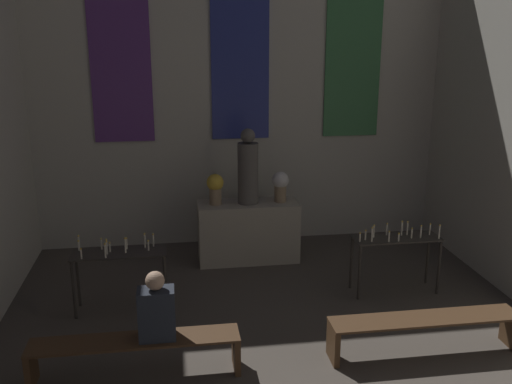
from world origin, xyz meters
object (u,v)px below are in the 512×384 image
at_px(statue, 248,170).
at_px(candle_rack_left, 119,260).
at_px(candle_rack_right, 396,245).
at_px(altar, 248,231).
at_px(pew_back_left, 136,349).
at_px(pew_back_right, 425,327).
at_px(flower_vase_right, 280,184).
at_px(person_seated, 156,310).
at_px(flower_vase_left, 215,187).

height_order(statue, candle_rack_left, statue).
bearing_deg(candle_rack_right, altar, 142.40).
xyz_separation_m(altar, pew_back_left, (-1.52, -2.87, -0.14)).
relative_size(pew_back_left, pew_back_right, 1.00).
bearing_deg(flower_vase_right, person_seated, -121.75).
distance_m(candle_rack_left, pew_back_right, 3.64).
height_order(altar, statue, statue).
relative_size(flower_vase_left, pew_back_left, 0.22).
distance_m(candle_rack_right, person_seated, 3.42).
bearing_deg(altar, pew_back_right, -62.14).
height_order(flower_vase_right, person_seated, flower_vase_right).
height_order(statue, person_seated, statue).
bearing_deg(flower_vase_left, candle_rack_left, -133.53).
bearing_deg(statue, person_seated, -114.25).
bearing_deg(statue, candle_rack_right, -37.60).
xyz_separation_m(statue, pew_back_left, (-1.52, -2.87, -1.10)).
bearing_deg(flower_vase_right, flower_vase_left, 180.00).
bearing_deg(person_seated, statue, 65.75).
distance_m(flower_vase_left, candle_rack_right, 2.69).
height_order(statue, flower_vase_right, statue).
distance_m(flower_vase_left, person_seated, 3.02).
distance_m(altar, flower_vase_left, 0.86).
relative_size(altar, person_seated, 2.10).
bearing_deg(flower_vase_right, pew_back_right, -70.19).
height_order(candle_rack_right, person_seated, person_seated).
bearing_deg(pew_back_right, pew_back_left, 180.00).
bearing_deg(candle_rack_right, flower_vase_left, 148.82).
height_order(flower_vase_right, pew_back_left, flower_vase_right).
distance_m(statue, pew_back_left, 3.43).
bearing_deg(candle_rack_left, flower_vase_left, 46.47).
bearing_deg(person_seated, flower_vase_left, 74.25).
distance_m(pew_back_left, person_seated, 0.47).
bearing_deg(altar, pew_back_left, -117.86).
bearing_deg(flower_vase_left, altar, 0.00).
distance_m(candle_rack_left, person_seated, 1.59).
height_order(altar, candle_rack_left, candle_rack_left).
xyz_separation_m(altar, statue, (0.00, 0.00, 0.96)).
xyz_separation_m(candle_rack_left, pew_back_left, (0.26, -1.51, -0.34)).
relative_size(flower_vase_right, candle_rack_right, 0.40).
bearing_deg(candle_rack_left, altar, 37.46).
bearing_deg(person_seated, candle_rack_right, 26.16).
relative_size(pew_back_right, person_seated, 2.93).
relative_size(altar, flower_vase_right, 3.27).
relative_size(statue, candle_rack_left, 0.97).
bearing_deg(pew_back_right, candle_rack_left, 155.37).
height_order(flower_vase_left, candle_rack_left, flower_vase_left).
bearing_deg(person_seated, pew_back_right, 0.00).
bearing_deg(flower_vase_right, candle_rack_left, -148.94).
xyz_separation_m(flower_vase_right, pew_back_left, (-2.00, -2.87, -0.85)).
bearing_deg(candle_rack_right, flower_vase_right, 133.36).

